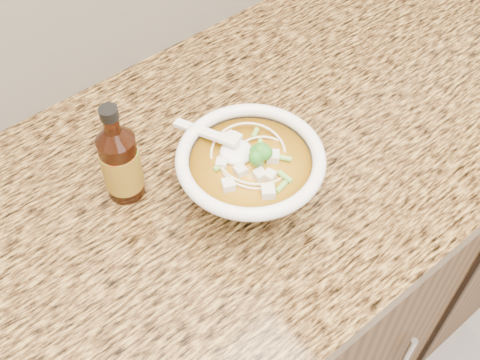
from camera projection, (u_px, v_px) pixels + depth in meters
cabinet at (184, 333)px, 1.30m from camera, size 4.00×0.65×0.86m
counter_slab at (163, 212)px, 0.95m from camera, size 4.00×0.68×0.04m
soup_bowl at (250, 176)px, 0.90m from camera, size 0.22×0.25×0.12m
hot_sauce_bottle at (121, 163)px, 0.90m from camera, size 0.06×0.06×0.18m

